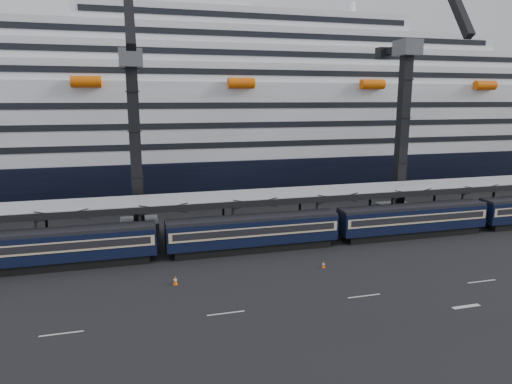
% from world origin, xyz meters
% --- Properties ---
extents(ground, '(260.00, 260.00, 0.00)m').
position_xyz_m(ground, '(0.00, 0.00, 0.00)').
color(ground, black).
rests_on(ground, ground).
extents(lane_markings, '(111.00, 4.27, 0.02)m').
position_xyz_m(lane_markings, '(8.15, -5.23, 0.01)').
color(lane_markings, beige).
rests_on(lane_markings, ground).
extents(train, '(133.05, 3.00, 4.05)m').
position_xyz_m(train, '(-4.65, 10.00, 2.20)').
color(train, black).
rests_on(train, ground).
extents(canopy, '(130.00, 6.25, 5.53)m').
position_xyz_m(canopy, '(0.00, 14.00, 5.25)').
color(canopy, '#93969A').
rests_on(canopy, ground).
extents(cruise_ship, '(214.09, 28.84, 34.00)m').
position_xyz_m(cruise_ship, '(-1.08, 45.99, 12.34)').
color(cruise_ship, black).
rests_on(cruise_ship, ground).
extents(crane_dark_near, '(4.50, 17.75, 35.08)m').
position_xyz_m(crane_dark_near, '(-20.00, 18.59, 11.93)').
color(crane_dark_near, '#47494E').
rests_on(crane_dark_near, ground).
extents(crane_dark_mid, '(4.50, 18.24, 39.64)m').
position_xyz_m(crane_dark_mid, '(15.00, 17.59, 13.36)').
color(crane_dark_mid, '#47494E').
rests_on(crane_dark_mid, ground).
extents(traffic_cone_c, '(0.42, 0.42, 0.84)m').
position_xyz_m(traffic_cone_c, '(-17.27, 2.77, 0.41)').
color(traffic_cone_c, '#FD6208').
rests_on(traffic_cone_c, ground).
extents(traffic_cone_d, '(0.34, 0.34, 0.68)m').
position_xyz_m(traffic_cone_d, '(-2.64, 3.12, 0.33)').
color(traffic_cone_d, '#FD6208').
rests_on(traffic_cone_d, ground).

